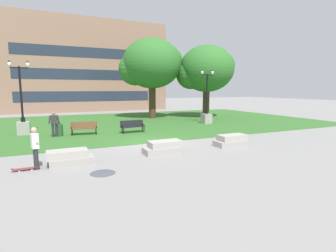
# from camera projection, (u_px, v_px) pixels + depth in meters

# --- Properties ---
(ground_plane) EXTENTS (140.00, 140.00, 0.00)m
(ground_plane) POSITION_uv_depth(u_px,v_px,m) (154.00, 143.00, 15.68)
(ground_plane) COLOR gray
(grass_lawn) EXTENTS (40.00, 20.00, 0.02)m
(grass_lawn) POSITION_uv_depth(u_px,v_px,m) (115.00, 123.00, 24.67)
(grass_lawn) COLOR #336628
(grass_lawn) RESTS_ON ground
(concrete_block_center) EXTENTS (1.90, 0.90, 0.64)m
(concrete_block_center) POSITION_uv_depth(u_px,v_px,m) (70.00, 158.00, 11.19)
(concrete_block_center) COLOR #9E9991
(concrete_block_center) RESTS_ON ground
(concrete_block_left) EXTENTS (1.92, 0.90, 0.64)m
(concrete_block_left) POSITION_uv_depth(u_px,v_px,m) (163.00, 147.00, 13.12)
(concrete_block_left) COLOR #9E9991
(concrete_block_left) RESTS_ON ground
(concrete_block_right) EXTENTS (1.87, 0.90, 0.64)m
(concrete_block_right) POSITION_uv_depth(u_px,v_px,m) (231.00, 141.00, 14.88)
(concrete_block_right) COLOR #9E9991
(concrete_block_right) RESTS_ON ground
(person_skateboarder) EXTENTS (0.32, 0.58, 1.71)m
(person_skateboarder) POSITION_uv_depth(u_px,v_px,m) (35.00, 145.00, 10.49)
(person_skateboarder) COLOR #28282D
(person_skateboarder) RESTS_ON ground
(skateboard) EXTENTS (1.02, 0.26, 0.14)m
(skateboard) POSITION_uv_depth(u_px,v_px,m) (26.00, 168.00, 10.40)
(skateboard) COLOR maroon
(skateboard) RESTS_ON ground
(puddle) EXTENTS (0.97, 0.97, 0.01)m
(puddle) POSITION_uv_depth(u_px,v_px,m) (103.00, 173.00, 10.07)
(puddle) COLOR #47515B
(puddle) RESTS_ON ground
(park_bench_near_left) EXTENTS (1.86, 0.77, 0.90)m
(park_bench_near_left) POSITION_uv_depth(u_px,v_px,m) (84.00, 127.00, 18.44)
(park_bench_near_left) COLOR brown
(park_bench_near_left) RESTS_ON grass_lawn
(park_bench_near_right) EXTENTS (1.84, 0.68, 0.90)m
(park_bench_near_right) POSITION_uv_depth(u_px,v_px,m) (133.00, 126.00, 19.31)
(park_bench_near_right) COLOR black
(park_bench_near_right) RESTS_ON grass_lawn
(lamp_post_left) EXTENTS (1.32, 0.80, 5.14)m
(lamp_post_left) POSITION_uv_depth(u_px,v_px,m) (23.00, 120.00, 18.44)
(lamp_post_left) COLOR gray
(lamp_post_left) RESTS_ON grass_lawn
(lamp_post_center) EXTENTS (1.32, 0.80, 4.96)m
(lamp_post_center) POSITION_uv_depth(u_px,v_px,m) (207.00, 113.00, 24.42)
(lamp_post_center) COLOR gray
(lamp_post_center) RESTS_ON grass_lawn
(tree_near_right) EXTENTS (6.33, 6.03, 7.99)m
(tree_near_right) POSITION_uv_depth(u_px,v_px,m) (206.00, 69.00, 29.05)
(tree_near_right) COLOR #42301E
(tree_near_right) RESTS_ON grass_lawn
(tree_far_left) EXTENTS (6.63, 6.31, 8.61)m
(tree_far_left) POSITION_uv_depth(u_px,v_px,m) (151.00, 64.00, 28.22)
(tree_far_left) COLOR #42301E
(tree_far_left) RESTS_ON grass_lawn
(trash_bin) EXTENTS (0.49, 0.49, 0.96)m
(trash_bin) POSITION_uv_depth(u_px,v_px,m) (59.00, 129.00, 17.92)
(trash_bin) COLOR #234C28
(trash_bin) RESTS_ON grass_lawn
(person_bystander_near_lawn) EXTENTS (0.73, 0.25, 1.71)m
(person_bystander_near_lawn) POSITION_uv_depth(u_px,v_px,m) (54.00, 123.00, 17.52)
(person_bystander_near_lawn) COLOR #28282D
(person_bystander_near_lawn) RESTS_ON grass_lawn
(building_facade_distant) EXTENTS (24.23, 1.03, 13.04)m
(building_facade_distant) POSITION_uv_depth(u_px,v_px,m) (85.00, 65.00, 36.57)
(building_facade_distant) COLOR #8E6B56
(building_facade_distant) RESTS_ON ground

